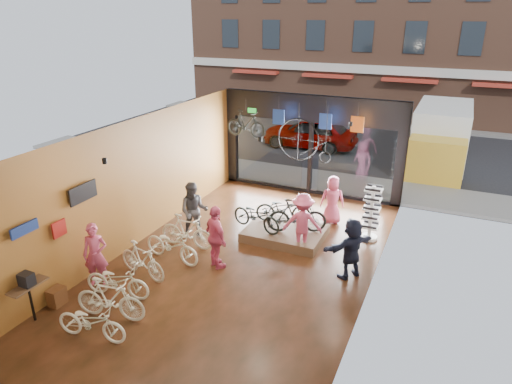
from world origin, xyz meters
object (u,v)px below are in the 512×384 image
Objects in this scene: customer_2 at (216,237)px; customer_4 at (332,200)px; sunglasses_rack at (371,213)px; box_truck at (440,140)px; display_bike_mid at (297,216)px; customer_3 at (302,222)px; customer_0 at (96,255)px; display_bike_right at (283,208)px; street_car at (310,132)px; customer_1 at (194,211)px; floor_bike_3 at (142,260)px; display_bike_left at (256,216)px; floor_bike_0 at (91,322)px; floor_bike_2 at (117,280)px; floor_bike_1 at (110,299)px; display_platform at (285,233)px; customer_5 at (351,248)px; floor_bike_4 at (172,245)px; hung_bike at (246,124)px; floor_bike_5 at (187,231)px; penny_farthing at (307,142)px.

customer_4 is (2.14, 4.09, -0.09)m from customer_2.
box_truck is at bearing 62.33° from sunglasses_rack.
display_bike_mid is 1.01× the size of customer_3.
customer_0 is 0.96× the size of customer_3.
box_truck reaches higher than customer_2.
display_bike_right is 1.75m from customer_4.
customer_1 reaches higher than street_car.
customer_0 is at bearing 143.90° from floor_bike_3.
floor_bike_0 is at bearing -178.75° from display_bike_left.
customer_2 reaches higher than customer_3.
customer_4 reaches higher than floor_bike_2.
floor_bike_1 is 5.88m from display_platform.
customer_1 is at bearing 109.26° from display_bike_right.
display_bike_right is (2.42, 4.14, 0.27)m from floor_bike_3.
customer_1 reaches higher than customer_5.
floor_bike_1 is at bearing 104.77° from customer_2.
box_truck is 3.92× the size of display_bike_right.
box_truck is at bearing -129.90° from customer_4.
display_bike_mid is at bearing -87.11° from customer_5.
floor_bike_2 is 5.38m from display_platform.
hung_bike is (0.04, 4.88, 2.44)m from floor_bike_4.
floor_bike_5 is (-0.25, 3.67, -0.00)m from floor_bike_1.
customer_2 is 3.63m from customer_5.
customer_1 is at bearing -155.66° from display_platform.
street_car is at bearing -87.83° from customer_3.
hung_bike is at bearing 34.07° from display_bike_right.
floor_bike_4 is at bearing -132.91° from display_platform.
customer_1 is 1.09× the size of customer_5.
customer_0 is 7.73m from penny_farthing.
floor_bike_5 is 2.88m from customer_0.
sunglasses_rack reaches higher than street_car.
sunglasses_rack is (4.85, -9.05, 0.07)m from street_car.
customer_5 is at bearing -119.44° from hung_bike.
hung_bike is (-0.16, 7.68, 2.41)m from floor_bike_1.
customer_5 is (4.80, -11.45, 0.03)m from street_car.
display_bike_right is (2.16, -9.57, -0.06)m from street_car.
penny_farthing is (2.33, 4.09, 1.98)m from floor_bike_5.
floor_bike_4 is 2.78m from display_bike_left.
display_platform is at bearing -57.51° from floor_bike_5.
floor_bike_0 is 0.94× the size of sunglasses_rack.
customer_5 is at bearing -128.01° from customer_2.
sunglasses_rack is 1.11× the size of hung_bike.
floor_bike_2 is 0.96× the size of customer_3.
floor_bike_1 is 4.29m from customer_1.
customer_3 reaches higher than display_bike_mid.
floor_bike_4 is 1.12× the size of customer_4.
floor_bike_2 is 7.72m from penny_farthing.
customer_1 is 1.03× the size of customer_3.
display_bike_left is (-0.82, -0.38, 0.61)m from display_platform.
customer_3 reaches higher than floor_bike_3.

